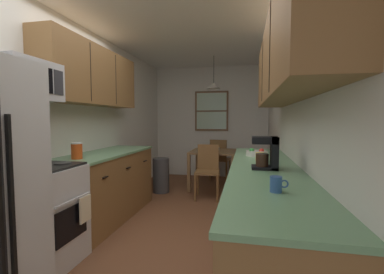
# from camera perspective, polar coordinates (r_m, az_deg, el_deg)

# --- Properties ---
(ground_plane) EXTENTS (12.00, 12.00, 0.00)m
(ground_plane) POSITION_cam_1_polar(r_m,az_deg,el_deg) (3.78, -1.57, -16.81)
(ground_plane) COLOR brown
(wall_left) EXTENTS (0.10, 9.00, 2.55)m
(wall_left) POSITION_cam_1_polar(r_m,az_deg,el_deg) (4.07, -20.47, 2.79)
(wall_left) COLOR silver
(wall_left) RESTS_ON ground
(wall_right) EXTENTS (0.10, 9.00, 2.55)m
(wall_right) POSITION_cam_1_polar(r_m,az_deg,el_deg) (3.48, 20.57, 2.65)
(wall_right) COLOR silver
(wall_right) RESTS_ON ground
(wall_back) EXTENTS (4.40, 0.10, 2.55)m
(wall_back) POSITION_cam_1_polar(r_m,az_deg,el_deg) (6.15, 4.13, 3.28)
(wall_back) COLOR silver
(wall_back) RESTS_ON ground
(ceiling_slab) EXTENTS (4.40, 9.00, 0.08)m
(ceiling_slab) POSITION_cam_1_polar(r_m,az_deg,el_deg) (3.75, -1.65, 23.41)
(ceiling_slab) COLOR white
(stove_range) EXTENTS (0.66, 0.59, 1.10)m
(stove_range) POSITION_cam_1_polar(r_m,az_deg,el_deg) (2.81, -30.25, -14.49)
(stove_range) COLOR silver
(stove_range) RESTS_ON ground
(microwave_over_range) EXTENTS (0.39, 0.57, 0.35)m
(microwave_over_range) POSITION_cam_1_polar(r_m,az_deg,el_deg) (2.78, -32.86, 10.39)
(microwave_over_range) COLOR silver
(counter_left) EXTENTS (0.64, 1.75, 0.90)m
(counter_left) POSITION_cam_1_polar(r_m,az_deg,el_deg) (3.73, -18.06, -10.01)
(counter_left) COLOR brown
(counter_left) RESTS_ON ground
(upper_cabinets_left) EXTENTS (0.33, 1.83, 0.74)m
(upper_cabinets_left) POSITION_cam_1_polar(r_m,az_deg,el_deg) (3.70, -20.84, 12.27)
(upper_cabinets_left) COLOR brown
(counter_right) EXTENTS (0.64, 3.03, 0.90)m
(counter_right) POSITION_cam_1_polar(r_m,az_deg,el_deg) (2.63, 15.63, -15.86)
(counter_right) COLOR brown
(counter_right) RESTS_ON ground
(upper_cabinets_right) EXTENTS (0.33, 2.71, 0.70)m
(upper_cabinets_right) POSITION_cam_1_polar(r_m,az_deg,el_deg) (2.50, 19.63, 15.63)
(upper_cabinets_right) COLOR brown
(dining_table) EXTENTS (0.85, 0.88, 0.73)m
(dining_table) POSITION_cam_1_polar(r_m,az_deg,el_deg) (5.10, 4.69, -4.24)
(dining_table) COLOR brown
(dining_table) RESTS_ON ground
(dining_chair_near) EXTENTS (0.42, 0.42, 0.90)m
(dining_chair_near) POSITION_cam_1_polar(r_m,az_deg,el_deg) (4.49, 3.43, -6.86)
(dining_chair_near) COLOR brown
(dining_chair_near) RESTS_ON ground
(dining_chair_far) EXTENTS (0.45, 0.45, 0.90)m
(dining_chair_far) POSITION_cam_1_polar(r_m,az_deg,el_deg) (5.75, 6.00, -4.52)
(dining_chair_far) COLOR brown
(dining_chair_far) RESTS_ON ground
(pendant_light) EXTENTS (0.26, 0.26, 0.62)m
(pendant_light) POSITION_cam_1_polar(r_m,az_deg,el_deg) (5.09, 4.78, 11.13)
(pendant_light) COLOR black
(back_window) EXTENTS (0.77, 0.05, 0.91)m
(back_window) POSITION_cam_1_polar(r_m,az_deg,el_deg) (6.07, 4.30, 5.69)
(back_window) COLOR brown
(trash_bin) EXTENTS (0.30, 0.30, 0.63)m
(trash_bin) POSITION_cam_1_polar(r_m,az_deg,el_deg) (4.86, -6.79, -8.30)
(trash_bin) COLOR #3F3F42
(trash_bin) RESTS_ON ground
(storage_canister) EXTENTS (0.12, 0.12, 0.18)m
(storage_canister) POSITION_cam_1_polar(r_m,az_deg,el_deg) (3.13, -23.92, -2.74)
(storage_canister) COLOR #D84C19
(storage_canister) RESTS_ON counter_left
(dish_towel) EXTENTS (0.02, 0.16, 0.24)m
(dish_towel) POSITION_cam_1_polar(r_m,az_deg,el_deg) (2.70, -22.35, -14.37)
(dish_towel) COLOR beige
(coffee_maker) EXTENTS (0.22, 0.18, 0.28)m
(coffee_maker) POSITION_cam_1_polar(r_m,az_deg,el_deg) (2.36, 16.32, -3.19)
(coffee_maker) COLOR black
(coffee_maker) RESTS_ON counter_right
(mug_by_coffeemaker) EXTENTS (0.13, 0.09, 0.09)m
(mug_by_coffeemaker) POSITION_cam_1_polar(r_m,az_deg,el_deg) (2.82, 14.68, -4.20)
(mug_by_coffeemaker) COLOR #E5CC4C
(mug_by_coffeemaker) RESTS_ON counter_right
(mug_spare) EXTENTS (0.11, 0.07, 0.09)m
(mug_spare) POSITION_cam_1_polar(r_m,az_deg,el_deg) (1.65, 17.99, -9.81)
(mug_spare) COLOR #335999
(mug_spare) RESTS_ON counter_right
(fruit_bowl) EXTENTS (0.25, 0.25, 0.09)m
(fruit_bowl) POSITION_cam_1_polar(r_m,az_deg,el_deg) (3.19, 13.97, -3.40)
(fruit_bowl) COLOR silver
(fruit_bowl) RESTS_ON counter_right
(table_serving_bowl) EXTENTS (0.17, 0.17, 0.06)m
(table_serving_bowl) POSITION_cam_1_polar(r_m,az_deg,el_deg) (5.17, 5.12, -2.53)
(table_serving_bowl) COLOR silver
(table_serving_bowl) RESTS_ON dining_table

